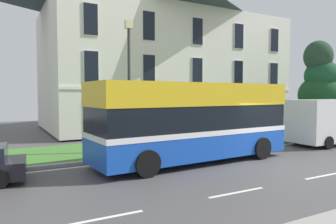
# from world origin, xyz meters

# --- Properties ---
(ground_plane) EXTENTS (60.00, 56.00, 0.18)m
(ground_plane) POSITION_xyz_m (0.00, 0.85, -0.02)
(ground_plane) COLOR #474546
(georgian_townhouse) EXTENTS (19.79, 11.18, 11.70)m
(georgian_townhouse) POSITION_xyz_m (2.79, 15.95, 6.01)
(georgian_townhouse) COLOR silver
(georgian_townhouse) RESTS_ON ground_plane
(iron_verge_railing) EXTENTS (16.77, 0.04, 0.97)m
(iron_verge_railing) POSITION_xyz_m (2.79, 4.40, 0.62)
(iron_verge_railing) COLOR black
(iron_verge_railing) RESTS_ON ground_plane
(evergreen_tree) EXTENTS (3.52, 3.37, 6.63)m
(evergreen_tree) POSITION_xyz_m (10.67, 6.14, 2.94)
(evergreen_tree) COLOR #423328
(evergreen_tree) RESTS_ON ground_plane
(single_decker_bus) EXTENTS (8.92, 3.18, 3.32)m
(single_decker_bus) POSITION_xyz_m (-2.79, 2.39, 1.74)
(single_decker_bus) COLOR blue
(single_decker_bus) RESTS_ON ground_plane
(white_panel_van) EXTENTS (5.51, 2.29, 2.56)m
(white_panel_van) POSITION_xyz_m (6.52, 2.52, 1.31)
(white_panel_van) COLOR white
(white_panel_van) RESTS_ON ground_plane
(street_lamp_post) EXTENTS (0.36, 0.24, 6.18)m
(street_lamp_post) POSITION_xyz_m (-4.56, 5.22, 3.69)
(street_lamp_post) COLOR #333338
(street_lamp_post) RESTS_ON ground_plane
(litter_bin) EXTENTS (0.57, 0.57, 1.13)m
(litter_bin) POSITION_xyz_m (-2.25, 5.37, 0.69)
(litter_bin) COLOR #4C4742
(litter_bin) RESTS_ON ground_plane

